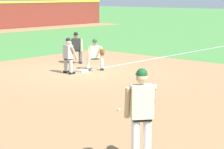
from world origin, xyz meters
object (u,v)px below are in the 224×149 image
Objects in this scene: pitcher at (142,112)px; first_baseman at (95,53)px; baseball at (119,109)px; baserunner at (68,54)px; umpire at (76,47)px; first_base_bag at (82,71)px.

pitcher reaches higher than first_baseman.
baseball is 0.06× the size of first_baseman.
pitcher is 1.39× the size of first_baseman.
baseball is 4.17m from pitcher.
baserunner reaches higher than first_baseman.
pitcher is at bearing -131.47° from first_baseman.
baserunner is (5.76, 8.23, -0.27)m from pitcher.
baserunner is (-1.25, 0.30, 0.06)m from first_baseman.
baserunner and umpire have the same top height.
pitcher reaches higher than baseball.
first_base_bag is 0.26× the size of umpire.
first_baseman is at bearing -111.25° from umpire.
first_base_bag is at bearing -127.42° from umpire.
pitcher is at bearing -133.18° from baseball.
umpire is at bearing 52.58° from first_base_bag.
first_base_bag is 0.99m from baserunner.
baseball is (-3.63, -5.16, -0.01)m from first_base_bag.
pitcher is 1.27× the size of baserunner.
umpire reaches higher than first_baseman.
baseball is at bearing -125.71° from umpire.
baseball is at bearing -119.49° from baserunner.
first_base_bag is at bearing 54.91° from baseball.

